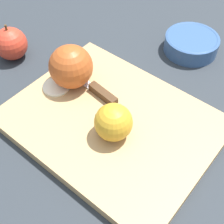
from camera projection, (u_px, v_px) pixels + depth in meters
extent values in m
plane|color=#282D33|center=(112.00, 126.00, 0.61)|extent=(4.00, 4.00, 0.00)
cube|color=tan|center=(112.00, 122.00, 0.60)|extent=(0.42, 0.35, 0.02)
sphere|color=gold|center=(113.00, 122.00, 0.54)|extent=(0.07, 0.07, 0.07)
cylinder|color=#EFE5C6|center=(111.00, 124.00, 0.54)|extent=(0.06, 0.02, 0.06)
sphere|color=#AD4C1E|center=(71.00, 67.00, 0.62)|extent=(0.09, 0.09, 0.09)
cylinder|color=#EFE5C6|center=(73.00, 69.00, 0.62)|extent=(0.02, 0.08, 0.08)
cube|color=silver|center=(79.00, 78.00, 0.66)|extent=(0.08, 0.03, 0.00)
cube|color=#472D19|center=(103.00, 94.00, 0.62)|extent=(0.07, 0.03, 0.02)
cylinder|color=#EFE5C6|center=(56.00, 86.00, 0.64)|extent=(0.06, 0.06, 0.00)
sphere|color=red|center=(11.00, 44.00, 0.71)|extent=(0.08, 0.08, 0.08)
cylinder|color=#4C3319|center=(6.00, 27.00, 0.68)|extent=(0.01, 0.01, 0.01)
cylinder|color=#33517F|center=(191.00, 44.00, 0.74)|extent=(0.13, 0.13, 0.04)
torus|color=#33517F|center=(192.00, 39.00, 0.73)|extent=(0.13, 0.13, 0.01)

